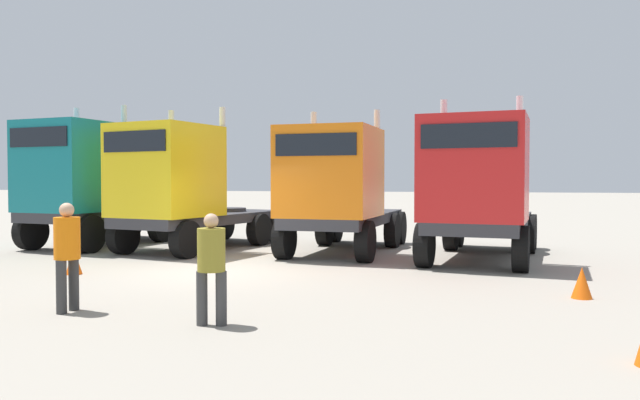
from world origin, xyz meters
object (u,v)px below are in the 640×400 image
(semi_truck_teal, at_px, (84,183))
(semi_truck_yellow, at_px, (179,187))
(traffic_cone_near, at_px, (582,283))
(visitor_in_hivis, at_px, (67,249))
(visitor_with_camera, at_px, (211,261))
(semi_truck_orange, at_px, (337,189))
(semi_truck_red, at_px, (478,190))
(traffic_cone_far, at_px, (74,261))

(semi_truck_teal, xyz_separation_m, semi_truck_yellow, (3.37, -0.25, -0.09))
(semi_truck_teal, relative_size, traffic_cone_near, 10.87)
(visitor_in_hivis, bearing_deg, visitor_with_camera, -2.04)
(visitor_in_hivis, relative_size, traffic_cone_near, 3.12)
(traffic_cone_near, bearing_deg, visitor_in_hivis, -157.64)
(semi_truck_orange, xyz_separation_m, visitor_in_hivis, (-2.41, -8.23, -0.86))
(semi_truck_red, height_order, visitor_in_hivis, semi_truck_red)
(semi_truck_teal, xyz_separation_m, visitor_in_hivis, (5.55, -8.09, -0.99))
(traffic_cone_far, bearing_deg, visitor_with_camera, -35.91)
(semi_truck_yellow, relative_size, traffic_cone_far, 11.05)
(visitor_with_camera, bearing_deg, visitor_in_hivis, 72.15)
(semi_truck_yellow, distance_m, semi_truck_red, 8.40)
(semi_truck_red, xyz_separation_m, traffic_cone_far, (-8.64, -4.15, -1.56))
(semi_truck_teal, xyz_separation_m, visitor_with_camera, (8.14, -8.33, -1.07))
(semi_truck_red, bearing_deg, semi_truck_orange, -93.99)
(semi_truck_red, xyz_separation_m, traffic_cone_near, (1.83, -4.23, -1.58))
(semi_truck_yellow, relative_size, traffic_cone_near, 11.53)
(traffic_cone_near, xyz_separation_m, traffic_cone_far, (-10.47, 0.09, 0.01))
(semi_truck_yellow, height_order, semi_truck_red, semi_truck_yellow)
(semi_truck_yellow, relative_size, visitor_with_camera, 3.97)
(visitor_in_hivis, bearing_deg, semi_truck_orange, 77.00)
(semi_truck_orange, xyz_separation_m, traffic_cone_far, (-4.84, -4.84, -1.57))
(traffic_cone_near, height_order, traffic_cone_far, traffic_cone_far)
(semi_truck_yellow, height_order, visitor_in_hivis, semi_truck_yellow)
(semi_truck_teal, distance_m, visitor_with_camera, 11.70)
(semi_truck_red, distance_m, visitor_in_hivis, 9.80)
(semi_truck_teal, distance_m, semi_truck_orange, 7.96)
(visitor_in_hivis, xyz_separation_m, visitor_with_camera, (2.59, -0.24, -0.07))
(semi_truck_yellow, bearing_deg, visitor_in_hivis, 26.68)
(visitor_with_camera, xyz_separation_m, traffic_cone_far, (-5.02, 3.64, -0.64))
(semi_truck_teal, bearing_deg, visitor_with_camera, 51.31)
(semi_truck_yellow, xyz_separation_m, semi_truck_red, (8.39, -0.30, -0.05))
(traffic_cone_near, bearing_deg, semi_truck_yellow, 156.08)
(semi_truck_orange, bearing_deg, semi_truck_yellow, -82.66)
(semi_truck_red, bearing_deg, visitor_in_hivis, -33.17)
(traffic_cone_near, bearing_deg, visitor_with_camera, -146.92)
(visitor_with_camera, bearing_deg, semi_truck_orange, -11.27)
(semi_truck_teal, relative_size, traffic_cone_far, 10.42)
(traffic_cone_far, bearing_deg, semi_truck_teal, 123.63)
(semi_truck_orange, bearing_deg, visitor_with_camera, 3.77)
(semi_truck_teal, bearing_deg, traffic_cone_far, 40.59)
(visitor_with_camera, xyz_separation_m, traffic_cone_near, (5.45, 3.55, -0.65))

